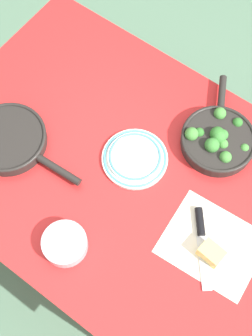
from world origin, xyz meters
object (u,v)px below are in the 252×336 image
object	(u,v)px
prep_bowl_steel	(64,243)
dinner_plate_stack	(134,157)
skillet_broccoli	(218,139)
cheese_block	(211,253)
skillet_eggs	(9,140)
grater_knife	(201,236)

from	to	relation	value
prep_bowl_steel	dinner_plate_stack	bearing A→B (deg)	90.30
prep_bowl_steel	skillet_broccoli	bearing A→B (deg)	71.85
skillet_broccoli	cheese_block	distance (m)	0.37
dinner_plate_stack	prep_bowl_steel	world-z (taller)	prep_bowl_steel
skillet_broccoli	cheese_block	bearing A→B (deg)	-178.67
skillet_broccoli	skillet_eggs	xyz separation A→B (m)	(-0.54, -0.39, -0.01)
grater_knife	dinner_plate_stack	size ratio (longest dim) A/B	0.98
dinner_plate_stack	skillet_eggs	bearing A→B (deg)	-151.86
skillet_eggs	prep_bowl_steel	world-z (taller)	same
skillet_broccoli	skillet_eggs	distance (m)	0.67
dinner_plate_stack	prep_bowl_steel	xyz separation A→B (m)	(0.00, -0.35, 0.01)
cheese_block	skillet_broccoli	bearing A→B (deg)	118.99
prep_bowl_steel	grater_knife	bearing A→B (deg)	39.90
dinner_plate_stack	grater_knife	bearing A→B (deg)	-15.90
skillet_eggs	grater_knife	world-z (taller)	skillet_eggs
skillet_broccoli	grater_knife	size ratio (longest dim) A/B	1.66
grater_knife	dinner_plate_stack	xyz separation A→B (m)	(-0.31, 0.09, 0.00)
grater_knife	skillet_eggs	bearing A→B (deg)	-120.33
grater_knife	prep_bowl_steel	distance (m)	0.40
skillet_broccoli	prep_bowl_steel	size ratio (longest dim) A/B	2.58
skillet_eggs	dinner_plate_stack	size ratio (longest dim) A/B	1.93
skillet_broccoli	skillet_eggs	world-z (taller)	skillet_broccoli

